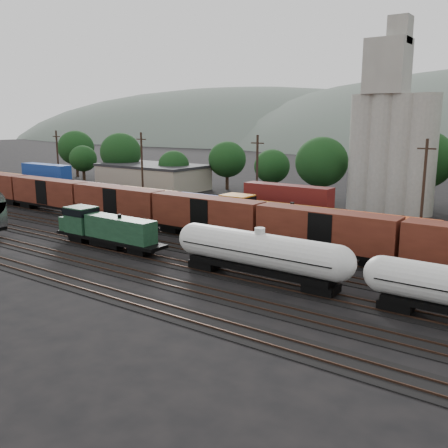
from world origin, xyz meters
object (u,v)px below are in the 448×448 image
Objects in this scene: green_locomotive at (104,228)px; tank_car_a at (259,252)px; orange_locomotive at (269,217)px; grain_silo at (391,139)px.

tank_car_a is (20.55, 0.00, 0.42)m from green_locomotive.
green_locomotive is 0.87× the size of tank_car_a.
green_locomotive is at bearing -180.00° from tank_car_a.
grain_silo reaches higher than orange_locomotive.
grain_silo reaches higher than tank_car_a.
tank_car_a reaches higher than orange_locomotive.
green_locomotive is 20.55m from tank_car_a.
orange_locomotive is 0.64× the size of grain_silo.
orange_locomotive is (-7.92, 15.00, -0.12)m from tank_car_a.
orange_locomotive is 28.06m from grain_silo.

